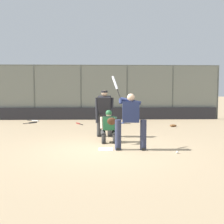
{
  "coord_description": "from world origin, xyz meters",
  "views": [
    {
      "loc": [
        0.08,
        7.77,
        1.74
      ],
      "look_at": [
        -0.22,
        -1.0,
        1.05
      ],
      "focal_mm": 42.0,
      "sensor_mm": 36.0,
      "label": 1
    }
  ],
  "objects": [
    {
      "name": "batter_at_plate",
      "position": [
        -0.73,
        0.07,
        0.91
      ],
      "size": [
        1.03,
        0.64,
        2.21
      ],
      "rotation": [
        0.0,
        0.0,
        -0.05
      ],
      "color": "#2D334C",
      "rests_on": "ground_plane"
    },
    {
      "name": "fielding_glove_on_dirt",
      "position": [
        -3.38,
        -4.95,
        0.06
      ],
      "size": [
        0.33,
        0.25,
        0.12
      ],
      "color": "brown",
      "rests_on": "ground_plane"
    },
    {
      "name": "spare_bat_first_base_side",
      "position": [
        4.1,
        -7.59,
        0.03
      ],
      "size": [
        0.79,
        0.52,
        0.07
      ],
      "rotation": [
        0.0,
        0.0,
        2.58
      ],
      "color": "black",
      "rests_on": "ground_plane"
    },
    {
      "name": "ground_plane",
      "position": [
        0.0,
        0.0,
        0.0
      ],
      "size": [
        160.0,
        160.0,
        0.0
      ],
      "primitive_type": "plane",
      "color": "tan"
    },
    {
      "name": "padding_wall",
      "position": [
        0.0,
        -8.46,
        0.37
      ],
      "size": [
        14.07,
        0.18,
        0.74
      ],
      "primitive_type": "cube",
      "color": "#28282D",
      "rests_on": "ground_plane"
    },
    {
      "name": "bleachers_beyond",
      "position": [
        0.57,
        -11.06,
        0.48
      ],
      "size": [
        10.05,
        2.5,
        1.48
      ],
      "color": "slate",
      "rests_on": "ground_plane"
    },
    {
      "name": "spare_bat_near_backstop",
      "position": [
        3.98,
        -6.65,
        0.03
      ],
      "size": [
        0.56,
        0.78,
        0.07
      ],
      "rotation": [
        0.0,
        0.0,
        4.11
      ],
      "color": "black",
      "rests_on": "ground_plane"
    },
    {
      "name": "spare_bat_by_padding",
      "position": [
        -0.91,
        -6.31,
        0.03
      ],
      "size": [
        0.76,
        0.53,
        0.07
      ],
      "rotation": [
        0.0,
        0.0,
        5.69
      ],
      "color": "black",
      "rests_on": "ground_plane"
    },
    {
      "name": "umpire_home",
      "position": [
        0.02,
        -2.23,
        0.96
      ],
      "size": [
        0.72,
        0.47,
        1.78
      ],
      "rotation": [
        0.0,
        0.0,
        -0.09
      ],
      "color": "#333333",
      "rests_on": "ground_plane"
    },
    {
      "name": "spare_bat_third_base_side",
      "position": [
        1.37,
        -6.14,
        0.03
      ],
      "size": [
        0.43,
        0.78,
        0.07
      ],
      "rotation": [
        0.0,
        0.0,
        5.18
      ],
      "color": "black",
      "rests_on": "ground_plane"
    },
    {
      "name": "catcher_behind_plate",
      "position": [
        -0.12,
        -1.07,
        0.57
      ],
      "size": [
        0.59,
        0.69,
        1.11
      ],
      "rotation": [
        0.0,
        0.0,
        0.05
      ],
      "color": "#333333",
      "rests_on": "ground_plane"
    },
    {
      "name": "backstop_fence",
      "position": [
        0.0,
        -8.56,
        1.78
      ],
      "size": [
        14.43,
        0.08,
        3.38
      ],
      "color": "#515651",
      "rests_on": "ground_plane"
    },
    {
      "name": "baseball_loose",
      "position": [
        -2.0,
        0.62,
        0.04
      ],
      "size": [
        0.07,
        0.07,
        0.07
      ],
      "primitive_type": "sphere",
      "color": "white",
      "rests_on": "ground_plane"
    },
    {
      "name": "home_plate_marker",
      "position": [
        0.0,
        0.0,
        0.01
      ],
      "size": [
        0.43,
        0.43,
        0.01
      ],
      "primitive_type": "cube",
      "color": "white",
      "rests_on": "ground_plane"
    }
  ]
}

